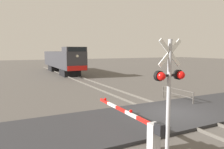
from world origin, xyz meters
name	(u,v)px	position (x,y,z in m)	size (l,w,h in m)	color
ground_plane	(172,115)	(0.00, 0.00, 0.00)	(160.00, 160.00, 0.00)	#514C47
rail_track_left	(162,115)	(-0.72, 0.00, 0.07)	(0.08, 80.00, 0.15)	#59544C
rail_track_right	(181,112)	(0.72, 0.00, 0.07)	(0.08, 80.00, 0.15)	#59544C
road_surface	(172,113)	(0.00, 0.00, 0.08)	(36.00, 4.96, 0.15)	#2D2D30
locomotive	(62,60)	(0.00, 25.65, 2.14)	(2.81, 16.54, 4.20)	black
crossing_signal	(169,85)	(-3.69, -3.82, 2.57)	(1.18, 0.33, 4.12)	#ADADB2
crossing_gate	(144,127)	(-3.82, -2.57, 0.73)	(0.36, 5.30, 1.19)	silver
guard_railing	(177,93)	(2.61, 2.34, 0.63)	(0.08, 3.13, 0.95)	#4C4742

